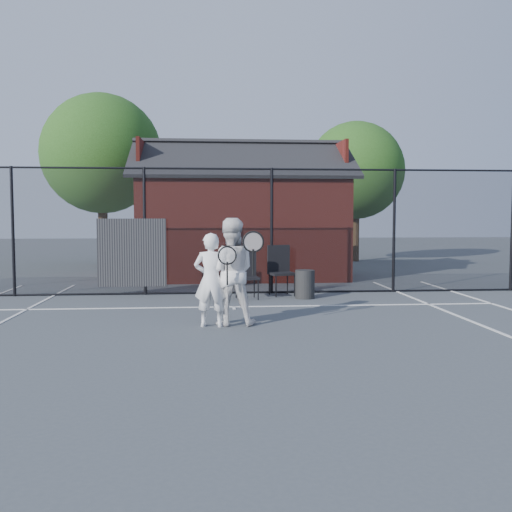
{
  "coord_description": "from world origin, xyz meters",
  "views": [
    {
      "loc": [
        -0.5,
        -8.55,
        1.85
      ],
      "look_at": [
        0.39,
        2.2,
        1.1
      ],
      "focal_mm": 40.0,
      "sensor_mm": 36.0,
      "label": 1
    }
  ],
  "objects": [
    {
      "name": "court_lines",
      "position": [
        0.0,
        -1.32,
        0.01
      ],
      "size": [
        11.02,
        18.0,
        0.01
      ],
      "color": "silver",
      "rests_on": "ground"
    },
    {
      "name": "ground",
      "position": [
        0.0,
        0.0,
        0.0
      ],
      "size": [
        80.0,
        80.0,
        0.0
      ],
      "primitive_type": "plane",
      "color": "#43494D",
      "rests_on": "ground"
    },
    {
      "name": "fence",
      "position": [
        -0.3,
        5.0,
        1.45
      ],
      "size": [
        22.04,
        3.0,
        3.0
      ],
      "color": "black",
      "rests_on": "ground"
    },
    {
      "name": "tree_right",
      "position": [
        5.5,
        14.5,
        3.71
      ],
      "size": [
        3.97,
        3.97,
        5.7
      ],
      "color": "#312213",
      "rests_on": "ground"
    },
    {
      "name": "player_back",
      "position": [
        -0.14,
        1.1,
        0.92
      ],
      "size": [
        1.0,
        0.74,
        1.83
      ],
      "color": "white",
      "rests_on": "ground"
    },
    {
      "name": "chair_right",
      "position": [
        0.35,
        4.1,
        0.52
      ],
      "size": [
        0.57,
        0.59,
        1.05
      ],
      "primitive_type": "cube",
      "rotation": [
        0.0,
        0.0,
        0.13
      ],
      "color": "black",
      "rests_on": "ground"
    },
    {
      "name": "player_front",
      "position": [
        -0.47,
        0.97,
        0.79
      ],
      "size": [
        0.73,
        0.56,
        1.58
      ],
      "color": "white",
      "rests_on": "ground"
    },
    {
      "name": "waste_bin",
      "position": [
        1.66,
        4.1,
        0.32
      ],
      "size": [
        0.51,
        0.51,
        0.64
      ],
      "primitive_type": "cylinder",
      "rotation": [
        0.0,
        0.0,
        -0.18
      ],
      "color": "#262626",
      "rests_on": "ground"
    },
    {
      "name": "chair_left",
      "position": [
        1.2,
        4.6,
        0.57
      ],
      "size": [
        0.67,
        0.68,
        1.15
      ],
      "primitive_type": "cube",
      "rotation": [
        0.0,
        0.0,
        0.23
      ],
      "color": "black",
      "rests_on": "ground"
    },
    {
      "name": "tree_left",
      "position": [
        -4.5,
        13.5,
        4.19
      ],
      "size": [
        4.48,
        4.48,
        6.44
      ],
      "color": "#312213",
      "rests_on": "ground"
    },
    {
      "name": "clubhouse",
      "position": [
        0.5,
        9.0,
        1.61
      ],
      "size": [
        6.5,
        4.36,
        4.19
      ],
      "color": "maroon",
      "rests_on": "ground"
    }
  ]
}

